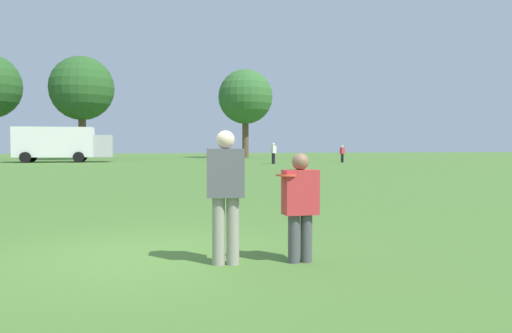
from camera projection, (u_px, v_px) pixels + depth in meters
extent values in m
plane|color=#47702D|center=(145.00, 256.00, 7.01)|extent=(196.17, 196.17, 0.00)
cylinder|color=gray|center=(219.00, 231.00, 6.46)|extent=(0.16, 0.16, 0.86)
cylinder|color=gray|center=(233.00, 231.00, 6.48)|extent=(0.16, 0.16, 0.86)
cube|color=#595960|center=(226.00, 173.00, 6.44)|extent=(0.50, 0.34, 0.61)
sphere|color=beige|center=(225.00, 140.00, 6.42)|extent=(0.23, 0.23, 0.23)
cylinder|color=#4C4C51|center=(306.00, 238.00, 6.62)|extent=(0.15, 0.15, 0.62)
cylinder|color=#4C4C51|center=(294.00, 239.00, 6.58)|extent=(0.15, 0.15, 0.62)
cube|color=red|center=(300.00, 192.00, 6.58)|extent=(0.44, 0.26, 0.57)
sphere|color=#8C664C|center=(300.00, 162.00, 6.56)|extent=(0.22, 0.22, 0.22)
cylinder|color=#E54C33|center=(286.00, 175.00, 6.49)|extent=(0.27, 0.27, 0.05)
cube|color=white|center=(54.00, 142.00, 46.47)|extent=(6.84, 2.62, 2.70)
cube|color=#B2B2B7|center=(103.00, 146.00, 47.41)|extent=(1.84, 2.33, 2.00)
cylinder|color=black|center=(82.00, 157.00, 48.35)|extent=(0.96, 0.30, 0.96)
cylinder|color=black|center=(78.00, 157.00, 45.68)|extent=(0.96, 0.30, 0.96)
cylinder|color=black|center=(32.00, 157.00, 47.38)|extent=(0.96, 0.30, 0.96)
cylinder|color=black|center=(25.00, 157.00, 44.71)|extent=(0.96, 0.30, 0.96)
cylinder|color=black|center=(274.00, 159.00, 42.48)|extent=(0.17, 0.17, 0.88)
cylinder|color=black|center=(273.00, 159.00, 42.33)|extent=(0.17, 0.17, 0.88)
cube|color=silver|center=(273.00, 149.00, 42.37)|extent=(0.54, 0.51, 0.62)
sphere|color=beige|center=(273.00, 144.00, 42.36)|extent=(0.24, 0.24, 0.24)
cylinder|color=black|center=(343.00, 158.00, 46.33)|extent=(0.14, 0.14, 0.77)
cylinder|color=black|center=(342.00, 158.00, 46.22)|extent=(0.14, 0.14, 0.77)
cube|color=red|center=(342.00, 151.00, 46.25)|extent=(0.48, 0.40, 0.55)
sphere|color=beige|center=(342.00, 147.00, 46.23)|extent=(0.21, 0.21, 0.21)
cylinder|color=brown|center=(82.00, 138.00, 54.50)|extent=(0.79, 0.79, 4.72)
sphere|color=#285623|center=(82.00, 88.00, 54.29)|extent=(6.74, 6.74, 6.74)
cylinder|color=brown|center=(245.00, 139.00, 63.78)|extent=(0.79, 0.79, 4.71)
sphere|color=#33662D|center=(245.00, 97.00, 63.57)|extent=(6.73, 6.73, 6.73)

